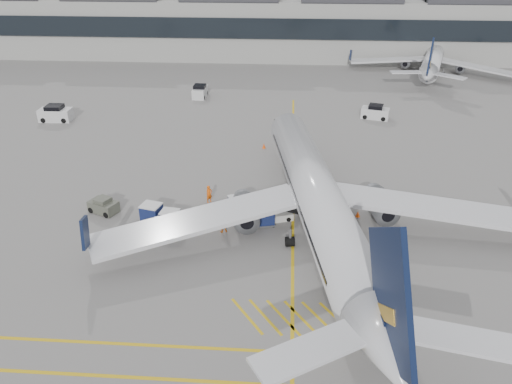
# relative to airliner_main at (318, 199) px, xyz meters

# --- Properties ---
(ground) EXTENTS (220.00, 220.00, 0.00)m
(ground) POSITION_rel_airliner_main_xyz_m (-11.94, -3.63, -3.12)
(ground) COLOR gray
(ground) RESTS_ON ground
(terminal) EXTENTS (200.00, 20.45, 12.40)m
(terminal) POSITION_rel_airliner_main_xyz_m (-11.94, 68.29, 3.02)
(terminal) COLOR #9E9E99
(terminal) RESTS_ON ground
(apron_markings) EXTENTS (0.25, 60.00, 0.01)m
(apron_markings) POSITION_rel_airliner_main_xyz_m (-1.94, 6.37, -3.12)
(apron_markings) COLOR gold
(apron_markings) RESTS_ON ground
(airliner_main) EXTENTS (36.08, 39.72, 10.63)m
(airliner_main) POSITION_rel_airliner_main_xyz_m (0.00, 0.00, 0.00)
(airliner_main) COLOR silver
(airliner_main) RESTS_ON ground
(airliner_far) EXTENTS (27.46, 30.46, 8.37)m
(airliner_far) POSITION_rel_airliner_main_xyz_m (22.36, 53.86, -0.66)
(airliner_far) COLOR silver
(airliner_far) RESTS_ON ground
(belt_loader) EXTENTS (4.39, 2.40, 1.74)m
(belt_loader) POSITION_rel_airliner_main_xyz_m (-3.84, 1.77, -2.61)
(belt_loader) COLOR silver
(belt_loader) RESTS_ON ground
(baggage_cart_a) EXTENTS (2.11, 1.88, 1.91)m
(baggage_cart_a) POSITION_rel_airliner_main_xyz_m (-4.45, 0.92, -2.10)
(baggage_cart_a) COLOR gray
(baggage_cart_a) RESTS_ON ground
(baggage_cart_b) EXTENTS (2.45, 2.30, 2.04)m
(baggage_cart_b) POSITION_rel_airliner_main_xyz_m (-6.55, 1.93, -2.03)
(baggage_cart_b) COLOR gray
(baggage_cart_b) RESTS_ON ground
(baggage_cart_c) EXTENTS (1.76, 1.53, 1.68)m
(baggage_cart_c) POSITION_rel_airliner_main_xyz_m (-12.28, -0.24, -2.22)
(baggage_cart_c) COLOR gray
(baggage_cart_c) RESTS_ON ground
(baggage_cart_d) EXTENTS (2.05, 1.83, 1.83)m
(baggage_cart_d) POSITION_rel_airliner_main_xyz_m (-14.04, 0.47, -2.14)
(baggage_cart_d) COLOR gray
(baggage_cart_d) RESTS_ON ground
(ramp_agent_a) EXTENTS (0.73, 0.72, 1.69)m
(ramp_agent_a) POSITION_rel_airliner_main_xyz_m (-9.70, 4.53, -2.28)
(ramp_agent_a) COLOR #FF600D
(ramp_agent_a) RESTS_ON ground
(ramp_agent_b) EXTENTS (0.93, 0.82, 1.60)m
(ramp_agent_b) POSITION_rel_airliner_main_xyz_m (-7.84, -0.47, -2.32)
(ramp_agent_b) COLOR orange
(ramp_agent_b) RESTS_ON ground
(pushback_tug) EXTENTS (2.91, 2.41, 1.40)m
(pushback_tug) POSITION_rel_airliner_main_xyz_m (-18.87, 2.10, -2.50)
(pushback_tug) COLOR #515347
(pushback_tug) RESTS_ON ground
(safety_cone_nose) EXTENTS (0.41, 0.41, 0.57)m
(safety_cone_nose) POSITION_rel_airliner_main_xyz_m (-5.33, 17.77, -2.84)
(safety_cone_nose) COLOR #F24C0A
(safety_cone_nose) RESTS_ON ground
(safety_cone_engine) EXTENTS (0.39, 0.39, 0.55)m
(safety_cone_engine) POSITION_rel_airliner_main_xyz_m (3.78, 2.80, -2.85)
(safety_cone_engine) COLOR #F24C0A
(safety_cone_engine) RESTS_ON ground
(service_van_left) EXTENTS (4.15, 2.14, 2.11)m
(service_van_left) POSITION_rel_airliner_main_xyz_m (-33.30, 25.33, -2.18)
(service_van_left) COLOR silver
(service_van_left) RESTS_ON ground
(service_van_mid) EXTENTS (1.94, 3.69, 1.86)m
(service_van_mid) POSITION_rel_airliner_main_xyz_m (-16.01, 37.02, -2.29)
(service_van_mid) COLOR silver
(service_van_mid) RESTS_ON ground
(service_van_right) EXTENTS (3.95, 2.71, 1.85)m
(service_van_right) POSITION_rel_airliner_main_xyz_m (8.99, 29.12, -2.29)
(service_van_right) COLOR silver
(service_van_right) RESTS_ON ground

